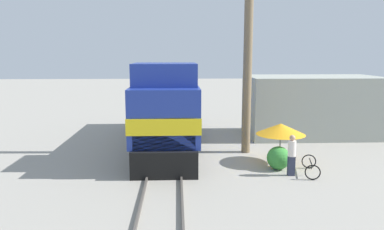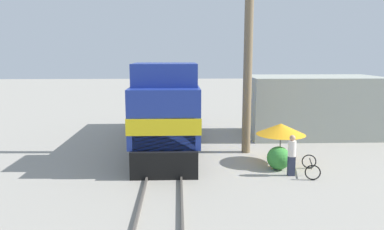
% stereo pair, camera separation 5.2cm
% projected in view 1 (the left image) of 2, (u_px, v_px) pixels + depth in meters
% --- Properties ---
extents(ground_plane, '(120.00, 120.00, 0.00)m').
position_uv_depth(ground_plane, '(166.00, 159.00, 18.77)').
color(ground_plane, gray).
extents(rail_near, '(0.08, 32.55, 0.15)m').
position_uv_depth(rail_near, '(152.00, 157.00, 18.73)').
color(rail_near, '#4C4742').
rests_on(rail_near, ground_plane).
extents(rail_far, '(0.08, 32.55, 0.15)m').
position_uv_depth(rail_far, '(181.00, 157.00, 18.79)').
color(rail_far, '#4C4742').
rests_on(rail_far, ground_plane).
extents(locomotive, '(3.14, 12.89, 4.77)m').
position_uv_depth(locomotive, '(167.00, 110.00, 21.21)').
color(locomotive, black).
rests_on(locomotive, ground_plane).
extents(utility_pole, '(1.80, 0.45, 11.88)m').
position_uv_depth(utility_pole, '(248.00, 38.00, 19.03)').
color(utility_pole, '#726047').
rests_on(utility_pole, ground_plane).
extents(vendor_umbrella, '(2.34, 2.34, 1.93)m').
position_uv_depth(vendor_umbrella, '(281.00, 129.00, 17.77)').
color(vendor_umbrella, '#4C4C4C').
rests_on(vendor_umbrella, ground_plane).
extents(billboard_sign, '(2.38, 0.12, 3.54)m').
position_uv_depth(billboard_sign, '(281.00, 93.00, 23.53)').
color(billboard_sign, '#595959').
rests_on(billboard_sign, ground_plane).
extents(shrub_cluster, '(1.06, 1.06, 1.06)m').
position_uv_depth(shrub_cluster, '(278.00, 158.00, 16.97)').
color(shrub_cluster, '#388C38').
rests_on(shrub_cluster, ground_plane).
extents(person_bystander, '(0.34, 0.34, 1.79)m').
position_uv_depth(person_bystander, '(292.00, 153.00, 16.02)').
color(person_bystander, '#2D3347').
rests_on(person_bystander, ground_plane).
extents(bicycle, '(1.04, 1.79, 0.65)m').
position_uv_depth(bicycle, '(311.00, 166.00, 16.35)').
color(bicycle, black).
rests_on(bicycle, ground_plane).
extents(building_block_distant, '(8.23, 4.47, 3.79)m').
position_uv_depth(building_block_distant, '(312.00, 106.00, 23.93)').
color(building_block_distant, '#999E93').
rests_on(building_block_distant, ground_plane).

